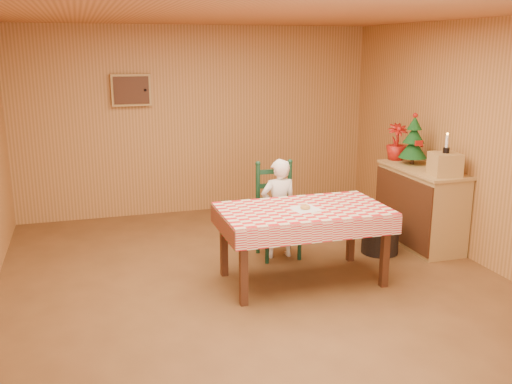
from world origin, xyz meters
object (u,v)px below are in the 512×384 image
dining_table (303,216)px  storage_bin (380,235)px  crate (445,164)px  ladder_chair (277,212)px  christmas_tree (414,141)px  shelf_unit (420,206)px  seated_child (279,209)px

dining_table → storage_bin: bearing=23.3°
dining_table → crate: crate is taller
ladder_chair → christmas_tree: 1.91m
ladder_chair → shelf_unit: ladder_chair is taller
crate → storage_bin: size_ratio=0.71×
ladder_chair → crate: (1.77, -0.54, 0.55)m
dining_table → christmas_tree: (1.77, 0.90, 0.52)m
shelf_unit → christmas_tree: (0.01, 0.25, 0.74)m
storage_bin → dining_table: bearing=-156.7°
ladder_chair → dining_table: bearing=-90.0°
ladder_chair → storage_bin: ladder_chair is taller
seated_child → christmas_tree: christmas_tree is taller
dining_table → storage_bin: 1.35m
dining_table → crate: size_ratio=5.52×
crate → storage_bin: 1.07m
seated_child → christmas_tree: bearing=-174.6°
crate → shelf_unit: bearing=91.2°
ladder_chair → storage_bin: size_ratio=2.57×
crate → storage_bin: crate is taller
dining_table → christmas_tree: bearing=26.9°
seated_child → crate: size_ratio=3.75×
christmas_tree → dining_table: bearing=-153.1°
storage_bin → seated_child: bearing=168.8°
dining_table → ladder_chair: (0.00, 0.79, -0.18)m
crate → seated_child: bearing=164.7°
shelf_unit → christmas_tree: size_ratio=2.00×
shelf_unit → storage_bin: (-0.60, -0.15, -0.26)m
storage_bin → crate: bearing=-22.7°
shelf_unit → storage_bin: bearing=-166.3°
dining_table → storage_bin: (1.16, 0.50, -0.48)m
seated_child → crate: (1.77, -0.48, 0.49)m
ladder_chair → shelf_unit: size_ratio=0.87×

